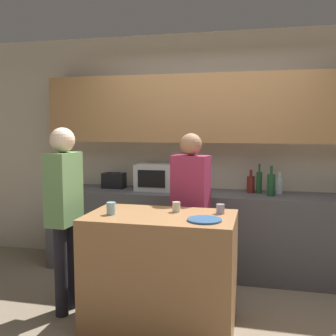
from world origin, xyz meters
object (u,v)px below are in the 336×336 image
object	(u,v)px
toaster	(114,180)
bottle_3	(279,185)
person_left	(191,202)
plate_on_island	(205,220)
cup_2	(176,207)
bottle_0	(251,184)
person_center	(64,204)
microwave	(160,177)
cup_0	(111,208)
bottle_1	(259,182)
cup_1	(220,209)
bottle_2	(271,184)

from	to	relation	value
toaster	bottle_3	world-z (taller)	bottle_3
bottle_3	person_left	distance (m)	1.13
bottle_3	plate_on_island	size ratio (longest dim) A/B	0.93
plate_on_island	cup_2	distance (m)	0.37
bottle_0	person_center	world-z (taller)	person_center
microwave	toaster	size ratio (longest dim) A/B	2.00
microwave	person_left	size ratio (longest dim) A/B	0.33
cup_0	person_center	world-z (taller)	person_center
bottle_1	person_center	bearing A→B (deg)	-141.31
cup_1	person_center	size ratio (longest dim) A/B	0.05
toaster	cup_0	size ratio (longest dim) A/B	2.61
bottle_3	person_center	size ratio (longest dim) A/B	0.15
bottle_1	cup_1	bearing A→B (deg)	-103.90
cup_2	person_left	size ratio (longest dim) A/B	0.05
toaster	bottle_2	size ratio (longest dim) A/B	0.82
bottle_2	bottle_3	bearing A→B (deg)	58.35
bottle_3	cup_1	distance (m)	1.32
bottle_2	plate_on_island	size ratio (longest dim) A/B	1.22
person_left	cup_1	bearing A→B (deg)	137.78
toaster	cup_0	world-z (taller)	toaster
plate_on_island	cup_1	bearing A→B (deg)	71.65
bottle_1	cup_1	xyz separation A→B (m)	(-0.30, -1.21, -0.06)
cup_2	person_left	world-z (taller)	person_left
bottle_2	cup_2	bearing A→B (deg)	-125.64
bottle_1	plate_on_island	xyz separation A→B (m)	(-0.39, -1.48, -0.09)
cup_1	person_center	bearing A→B (deg)	-175.81
bottle_0	cup_2	bearing A→B (deg)	-114.40
bottle_3	cup_0	world-z (taller)	bottle_3
toaster	cup_0	xyz separation A→B (m)	(0.53, -1.43, -0.02)
cup_0	person_left	xyz separation A→B (m)	(0.52, 0.69, -0.05)
microwave	bottle_3	size ratio (longest dim) A/B	2.15
microwave	plate_on_island	distance (m)	1.64
bottle_3	cup_0	size ratio (longest dim) A/B	2.42
person_left	bottle_1	bearing A→B (deg)	-117.25
bottle_1	bottle_2	bearing A→B (deg)	-48.25
bottle_2	cup_0	distance (m)	1.82
bottle_3	bottle_2	bearing A→B (deg)	-121.65
microwave	cup_2	bearing A→B (deg)	-69.69
bottle_0	cup_0	xyz separation A→B (m)	(-1.06, -1.47, -0.03)
toaster	person_left	size ratio (longest dim) A/B	0.17
person_center	toaster	bearing A→B (deg)	-175.02
cup_0	person_center	size ratio (longest dim) A/B	0.06
bottle_1	plate_on_island	size ratio (longest dim) A/B	1.24
bottle_0	person_left	bearing A→B (deg)	-124.56
cup_1	cup_2	distance (m)	0.36
bottle_3	cup_1	xyz separation A→B (m)	(-0.51, -1.22, -0.03)
bottle_3	cup_2	size ratio (longest dim) A/B	2.86
microwave	cup_1	world-z (taller)	microwave
toaster	person_center	distance (m)	1.30
bottle_2	bottle_3	size ratio (longest dim) A/B	1.32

